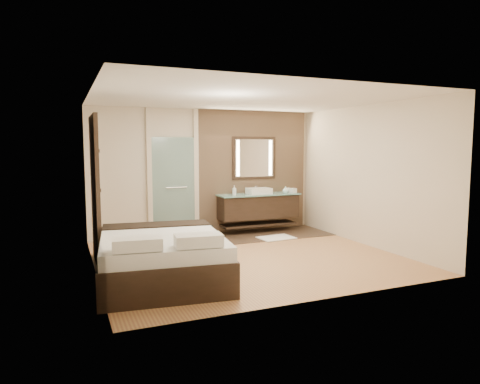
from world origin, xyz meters
name	(u,v)px	position (x,y,z in m)	size (l,w,h in m)	color
floor	(248,257)	(0.00, 0.00, 0.00)	(5.00, 5.00, 0.00)	#A76846
tile_strip	(243,236)	(0.60, 1.60, 0.01)	(3.80, 1.30, 0.01)	#39261F
stone_wall	(253,171)	(1.10, 2.21, 1.35)	(2.60, 0.08, 2.70)	tan
vanity	(258,206)	(1.10, 1.92, 0.58)	(1.85, 0.55, 0.88)	black
mirror_unit	(254,158)	(1.10, 2.16, 1.65)	(1.06, 0.04, 0.96)	black
frosted_door	(173,183)	(-0.75, 2.20, 1.14)	(1.10, 0.12, 2.70)	#A8D4CB
shoji_partition	(95,190)	(-2.43, 0.60, 1.21)	(0.06, 1.20, 2.40)	black
bed	(162,257)	(-1.65, -0.72, 0.34)	(1.93, 2.30, 0.82)	black
bath_mat	(276,238)	(1.15, 1.15, 0.02)	(0.72, 0.50, 0.02)	white
waste_bin	(208,231)	(-0.10, 1.85, 0.12)	(0.20, 0.20, 0.25)	black
tissue_box	(293,190)	(1.92, 1.81, 0.92)	(0.12, 0.12, 0.10)	silver
soap_bottle_a	(234,190)	(0.50, 1.88, 0.97)	(0.08, 0.08, 0.21)	silver
soap_bottle_b	(234,190)	(0.57, 2.03, 0.96)	(0.09, 0.09, 0.19)	#B2B2B2
soap_bottle_c	(285,190)	(1.69, 1.76, 0.94)	(0.12, 0.12, 0.16)	#C3F5EF
cup	(288,190)	(1.90, 2.02, 0.91)	(0.12, 0.12, 0.09)	white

